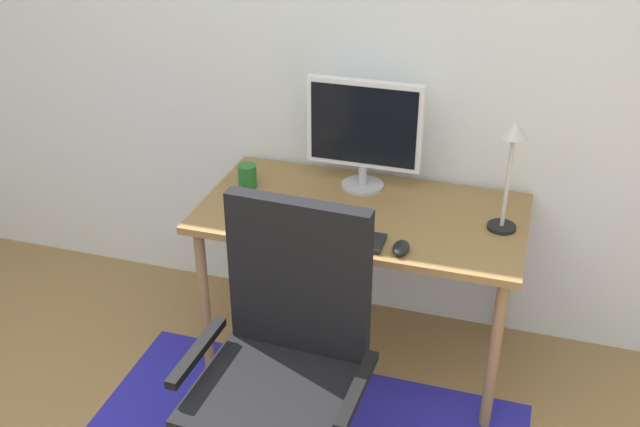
{
  "coord_description": "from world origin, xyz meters",
  "views": [
    {
      "loc": [
        0.71,
        -0.78,
        2.15
      ],
      "look_at": [
        -0.0,
        1.53,
        0.82
      ],
      "focal_mm": 41.95,
      "sensor_mm": 36.0,
      "label": 1
    }
  ],
  "objects": [
    {
      "name": "desk",
      "position": [
        0.1,
        1.78,
        0.64
      ],
      "size": [
        1.3,
        0.69,
        0.72
      ],
      "color": "olive",
      "rests_on": "ground"
    },
    {
      "name": "monitor",
      "position": [
        0.05,
        1.99,
        0.98
      ],
      "size": [
        0.48,
        0.18,
        0.47
      ],
      "color": "#B2B2B7",
      "rests_on": "desk"
    },
    {
      "name": "coffee_cup",
      "position": [
        -0.42,
        1.84,
        0.77
      ],
      "size": [
        0.08,
        0.08,
        0.1
      ],
      "primitive_type": "cylinder",
      "color": "#236827",
      "rests_on": "desk"
    },
    {
      "name": "wall_back",
      "position": [
        0.0,
        2.2,
        1.3
      ],
      "size": [
        6.0,
        0.1,
        2.6
      ],
      "primitive_type": "cube",
      "color": "silver",
      "rests_on": "ground"
    },
    {
      "name": "keyboard",
      "position": [
        0.03,
        1.54,
        0.73
      ],
      "size": [
        0.43,
        0.13,
        0.02
      ],
      "primitive_type": "cube",
      "color": "black",
      "rests_on": "desk"
    },
    {
      "name": "desk_lamp",
      "position": [
        0.65,
        1.8,
        1.02
      ],
      "size": [
        0.11,
        0.11,
        0.44
      ],
      "color": "black",
      "rests_on": "desk"
    },
    {
      "name": "cell_phone",
      "position": [
        -0.4,
        1.71,
        0.72
      ],
      "size": [
        0.11,
        0.15,
        0.01
      ],
      "primitive_type": "cube",
      "rotation": [
        0.0,
        0.0,
        0.33
      ],
      "color": "black",
      "rests_on": "desk"
    },
    {
      "name": "computer_mouse",
      "position": [
        0.31,
        1.52,
        0.73
      ],
      "size": [
        0.06,
        0.1,
        0.03
      ],
      "primitive_type": "ellipsoid",
      "color": "black",
      "rests_on": "desk"
    },
    {
      "name": "office_chair",
      "position": [
        0.03,
        1.01,
        0.43
      ],
      "size": [
        0.61,
        0.55,
        1.06
      ],
      "rotation": [
        0.0,
        0.0,
        -0.04
      ],
      "color": "slate",
      "rests_on": "ground"
    }
  ]
}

